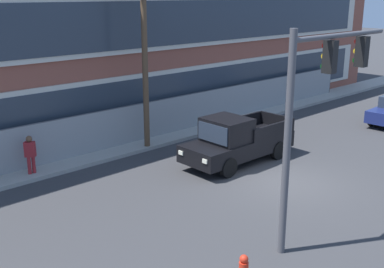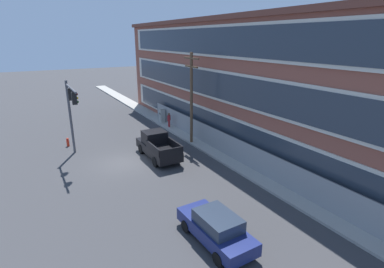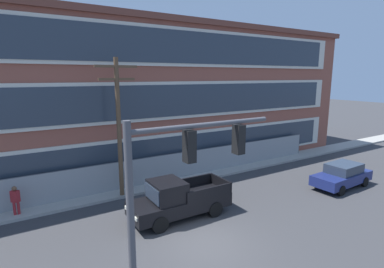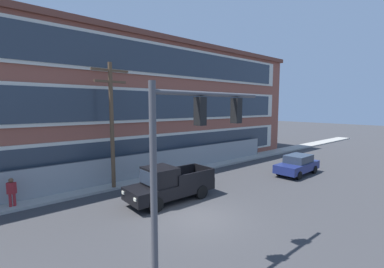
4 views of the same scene
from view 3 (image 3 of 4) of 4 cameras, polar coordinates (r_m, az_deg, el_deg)
ground_plane at (r=13.84m, az=2.55°, el=-20.24°), size 160.00×160.00×0.00m
sidewalk_building_side at (r=19.85m, az=-9.95°, el=-10.10°), size 80.00×1.81×0.16m
brick_mill_building at (r=24.02m, az=-14.76°, el=6.79°), size 41.22×10.05×11.09m
chain_link_fence at (r=20.62m, az=-4.79°, el=-6.47°), size 27.09×0.06×1.95m
traffic_signal_mast at (r=8.26m, az=-3.30°, el=-9.40°), size 4.65×0.43×6.13m
pickup_truck_black at (r=15.63m, az=-2.72°, el=-12.40°), size 5.30×2.08×2.07m
sedan_navy at (r=22.04m, az=26.68°, el=-7.02°), size 4.49×1.95×1.56m
utility_pole_near_corner at (r=17.66m, az=-13.78°, el=2.12°), size 2.40×0.26×8.20m
pedestrian_near_cabinet at (r=18.04m, az=-30.58°, el=-10.70°), size 0.46×0.45×1.69m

